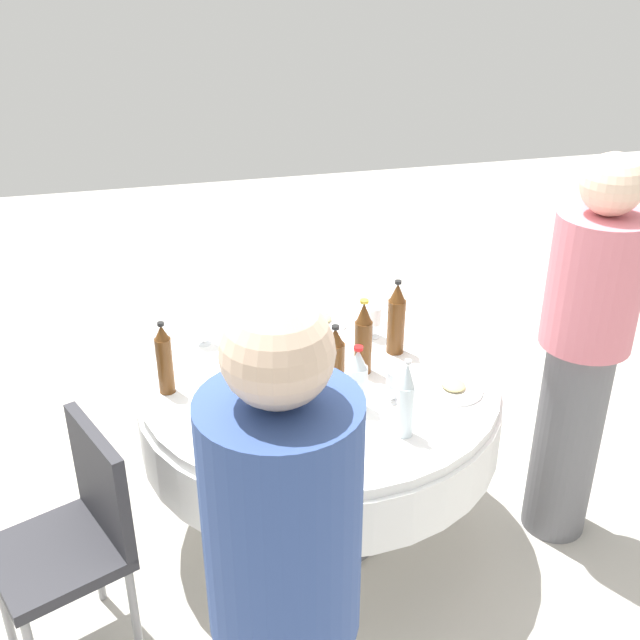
{
  "coord_description": "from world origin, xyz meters",
  "views": [
    {
      "loc": [
        2.47,
        -0.61,
        2.3
      ],
      "look_at": [
        0.0,
        0.0,
        0.99
      ],
      "focal_mm": 43.36,
      "sensor_mm": 36.0,
      "label": 1
    }
  ],
  "objects_px": {
    "wine_glass_outer": "(373,316)",
    "plate_inner": "(320,321)",
    "wine_glass_far": "(202,323)",
    "chair_outer": "(77,529)",
    "person_west": "(582,352)",
    "wine_glass_mid": "(397,379)",
    "bottle_brown_near": "(164,360)",
    "person_right": "(285,616)",
    "bottle_clear_east": "(406,401)",
    "wine_glass_east": "(233,359)",
    "plate_north": "(293,440)",
    "bottle_clear_right": "(294,355)",
    "plate_rear": "(453,388)",
    "plate_south": "(271,360)",
    "dining_table": "(320,409)",
    "bottle_brown_west": "(335,363)",
    "bottle_brown_outer": "(363,338)",
    "bottle_brown_far": "(396,319)",
    "bottle_clear_mid": "(358,380)"
  },
  "relations": [
    {
      "from": "wine_glass_outer",
      "to": "plate_inner",
      "type": "bearing_deg",
      "value": -133.28
    },
    {
      "from": "wine_glass_far",
      "to": "chair_outer",
      "type": "bearing_deg",
      "value": -34.28
    },
    {
      "from": "person_west",
      "to": "wine_glass_mid",
      "type": "bearing_deg",
      "value": -76.89
    },
    {
      "from": "bottle_brown_near",
      "to": "person_right",
      "type": "bearing_deg",
      "value": 8.42
    },
    {
      "from": "bottle_clear_east",
      "to": "wine_glass_east",
      "type": "xyz_separation_m",
      "value": [
        -0.48,
        -0.51,
        -0.04
      ]
    },
    {
      "from": "wine_glass_east",
      "to": "wine_glass_far",
      "type": "distance_m",
      "value": 0.34
    },
    {
      "from": "wine_glass_far",
      "to": "plate_north",
      "type": "bearing_deg",
      "value": 16.03
    },
    {
      "from": "bottle_clear_right",
      "to": "wine_glass_mid",
      "type": "height_order",
      "value": "bottle_clear_right"
    },
    {
      "from": "plate_rear",
      "to": "person_west",
      "type": "xyz_separation_m",
      "value": [
        0.02,
        0.51,
        0.1
      ]
    },
    {
      "from": "bottle_clear_right",
      "to": "chair_outer",
      "type": "relative_size",
      "value": 0.35
    },
    {
      "from": "plate_rear",
      "to": "plate_south",
      "type": "xyz_separation_m",
      "value": [
        -0.37,
        -0.62,
        0.0
      ]
    },
    {
      "from": "dining_table",
      "to": "bottle_brown_west",
      "type": "distance_m",
      "value": 0.32
    },
    {
      "from": "bottle_clear_east",
      "to": "bottle_brown_west",
      "type": "bearing_deg",
      "value": -150.68
    },
    {
      "from": "bottle_clear_right",
      "to": "wine_glass_mid",
      "type": "bearing_deg",
      "value": 63.08
    },
    {
      "from": "bottle_clear_east",
      "to": "person_right",
      "type": "relative_size",
      "value": 0.17
    },
    {
      "from": "wine_glass_far",
      "to": "wine_glass_mid",
      "type": "xyz_separation_m",
      "value": [
        0.6,
        0.64,
        -0.01
      ]
    },
    {
      "from": "plate_rear",
      "to": "plate_inner",
      "type": "relative_size",
      "value": 0.9
    },
    {
      "from": "bottle_brown_outer",
      "to": "plate_inner",
      "type": "bearing_deg",
      "value": -171.78
    },
    {
      "from": "wine_glass_outer",
      "to": "chair_outer",
      "type": "bearing_deg",
      "value": -61.99
    },
    {
      "from": "bottle_brown_west",
      "to": "wine_glass_mid",
      "type": "xyz_separation_m",
      "value": [
        0.09,
        0.21,
        -0.04
      ]
    },
    {
      "from": "dining_table",
      "to": "wine_glass_mid",
      "type": "relative_size",
      "value": 10.96
    },
    {
      "from": "wine_glass_mid",
      "to": "bottle_clear_right",
      "type": "bearing_deg",
      "value": -116.92
    },
    {
      "from": "bottle_clear_east",
      "to": "plate_inner",
      "type": "xyz_separation_m",
      "value": [
        -0.87,
        -0.08,
        -0.12
      ]
    },
    {
      "from": "bottle_brown_far",
      "to": "plate_rear",
      "type": "relative_size",
      "value": 1.45
    },
    {
      "from": "wine_glass_outer",
      "to": "person_right",
      "type": "height_order",
      "value": "person_right"
    },
    {
      "from": "bottle_clear_right",
      "to": "bottle_brown_near",
      "type": "height_order",
      "value": "bottle_clear_right"
    },
    {
      "from": "bottle_brown_near",
      "to": "person_west",
      "type": "xyz_separation_m",
      "value": [
        0.27,
        1.55,
        -0.03
      ]
    },
    {
      "from": "wine_glass_east",
      "to": "person_right",
      "type": "height_order",
      "value": "person_right"
    },
    {
      "from": "bottle_clear_right",
      "to": "wine_glass_far",
      "type": "xyz_separation_m",
      "value": [
        -0.43,
        -0.3,
        -0.04
      ]
    },
    {
      "from": "plate_rear",
      "to": "plate_north",
      "type": "relative_size",
      "value": 0.92
    },
    {
      "from": "bottle_clear_right",
      "to": "plate_rear",
      "type": "xyz_separation_m",
      "value": [
        0.16,
        0.57,
        -0.13
      ]
    },
    {
      "from": "plate_south",
      "to": "person_west",
      "type": "xyz_separation_m",
      "value": [
        0.39,
        1.13,
        0.1
      ]
    },
    {
      "from": "bottle_brown_near",
      "to": "bottle_clear_east",
      "type": "height_order",
      "value": "bottle_clear_east"
    },
    {
      "from": "bottle_brown_west",
      "to": "bottle_brown_outer",
      "type": "height_order",
      "value": "bottle_brown_outer"
    },
    {
      "from": "bottle_brown_far",
      "to": "bottle_brown_outer",
      "type": "distance_m",
      "value": 0.21
    },
    {
      "from": "bottle_clear_right",
      "to": "bottle_brown_far",
      "type": "distance_m",
      "value": 0.49
    },
    {
      "from": "bottle_clear_mid",
      "to": "person_right",
      "type": "relative_size",
      "value": 0.15
    },
    {
      "from": "bottle_brown_far",
      "to": "plate_south",
      "type": "relative_size",
      "value": 1.38
    },
    {
      "from": "bottle_clear_right",
      "to": "bottle_clear_east",
      "type": "relative_size",
      "value": 1.04
    },
    {
      "from": "wine_glass_mid",
      "to": "plate_inner",
      "type": "height_order",
      "value": "wine_glass_mid"
    },
    {
      "from": "bottle_brown_west",
      "to": "bottle_clear_east",
      "type": "xyz_separation_m",
      "value": [
        0.3,
        0.17,
        0.0
      ]
    },
    {
      "from": "bottle_brown_near",
      "to": "plate_rear",
      "type": "height_order",
      "value": "bottle_brown_near"
    },
    {
      "from": "plate_south",
      "to": "bottle_brown_outer",
      "type": "bearing_deg",
      "value": 65.58
    },
    {
      "from": "person_right",
      "to": "bottle_brown_near",
      "type": "bearing_deg",
      "value": -64.1
    },
    {
      "from": "dining_table",
      "to": "bottle_clear_mid",
      "type": "distance_m",
      "value": 0.37
    },
    {
      "from": "wine_glass_east",
      "to": "plate_inner",
      "type": "xyz_separation_m",
      "value": [
        -0.39,
        0.43,
        -0.09
      ]
    },
    {
      "from": "person_right",
      "to": "plate_south",
      "type": "bearing_deg",
      "value": -81.84
    },
    {
      "from": "dining_table",
      "to": "plate_north",
      "type": "bearing_deg",
      "value": -26.45
    },
    {
      "from": "wine_glass_outer",
      "to": "plate_south",
      "type": "bearing_deg",
      "value": -77.0
    },
    {
      "from": "bottle_brown_far",
      "to": "person_right",
      "type": "xyz_separation_m",
      "value": [
        1.35,
        -0.73,
        0.01
      ]
    }
  ]
}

